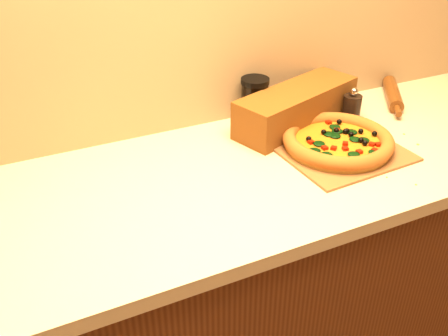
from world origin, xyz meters
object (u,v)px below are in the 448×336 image
Objects in this scene: pizza_peel at (329,143)px; dark_jar at (254,100)px; pepper_grinder at (352,107)px; pizza at (337,141)px; rolling_pin at (393,94)px.

dark_jar is at bearing 114.62° from pizza_peel.
pizza_peel is 3.61× the size of dark_jar.
pizza_peel is at bearing -145.74° from pepper_grinder.
dark_jar reaches higher than pizza_peel.
dark_jar is (-0.13, 0.28, 0.05)m from pizza.
pizza_peel is 0.21m from pepper_grinder.
pizza is at bearing -65.44° from dark_jar.
pepper_grinder is (0.17, 0.15, 0.02)m from pizza.
rolling_pin is (0.41, 0.18, 0.02)m from pizza_peel.
pepper_grinder is 0.25m from rolling_pin.
dark_jar is at bearing 172.96° from rolling_pin.
pizza is 2.22× the size of dark_jar.
pepper_grinder is 0.37× the size of rolling_pin.
dark_jar reaches higher than pizza.
pizza_peel is at bearing 91.34° from pizza.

